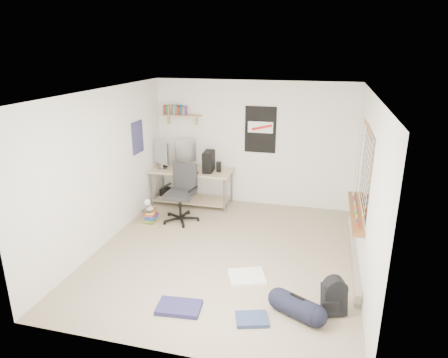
% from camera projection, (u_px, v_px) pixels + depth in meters
% --- Properties ---
extents(floor, '(4.00, 4.50, 0.01)m').
position_uv_depth(floor, '(225.00, 253.00, 6.32)').
color(floor, gray).
rests_on(floor, ground).
extents(ceiling, '(4.00, 4.50, 0.01)m').
position_uv_depth(ceiling, '(225.00, 92.00, 5.52)').
color(ceiling, white).
rests_on(ceiling, ground).
extents(back_wall, '(4.00, 0.01, 2.50)m').
position_uv_depth(back_wall, '(253.00, 144.00, 7.99)').
color(back_wall, silver).
rests_on(back_wall, ground).
extents(left_wall, '(0.01, 4.50, 2.50)m').
position_uv_depth(left_wall, '(104.00, 168.00, 6.40)').
color(left_wall, silver).
rests_on(left_wall, ground).
extents(right_wall, '(0.01, 4.50, 2.50)m').
position_uv_depth(right_wall, '(367.00, 190.00, 5.45)').
color(right_wall, silver).
rests_on(right_wall, ground).
extents(desk, '(1.76, 1.01, 0.75)m').
position_uv_depth(desk, '(192.00, 187.00, 8.18)').
color(desk, tan).
rests_on(desk, floor).
extents(monitor_left, '(0.41, 0.29, 0.46)m').
position_uv_depth(monitor_left, '(162.00, 158.00, 8.00)').
color(monitor_left, '#98999D').
rests_on(monitor_left, desk).
extents(monitor_right, '(0.42, 0.30, 0.46)m').
position_uv_depth(monitor_right, '(186.00, 156.00, 8.16)').
color(monitor_right, '#9D9DA2').
rests_on(monitor_right, desk).
extents(pc_tower, '(0.21, 0.40, 0.40)m').
position_uv_depth(pc_tower, '(209.00, 161.00, 7.85)').
color(pc_tower, black).
rests_on(pc_tower, desk).
extents(keyboard, '(0.42, 0.20, 0.02)m').
position_uv_depth(keyboard, '(188.00, 173.00, 7.77)').
color(keyboard, black).
rests_on(keyboard, desk).
extents(speaker_left, '(0.12, 0.12, 0.20)m').
position_uv_depth(speaker_left, '(165.00, 163.00, 8.14)').
color(speaker_left, black).
rests_on(speaker_left, desk).
extents(speaker_right, '(0.12, 0.12, 0.19)m').
position_uv_depth(speaker_right, '(219.00, 167.00, 7.87)').
color(speaker_right, black).
rests_on(speaker_right, desk).
extents(office_chair, '(0.79, 0.79, 1.08)m').
position_uv_depth(office_chair, '(180.00, 196.00, 7.34)').
color(office_chair, '#272629').
rests_on(office_chair, floor).
extents(wall_shelf, '(0.80, 0.22, 0.24)m').
position_uv_depth(wall_shelf, '(182.00, 115.00, 8.06)').
color(wall_shelf, tan).
rests_on(wall_shelf, back_wall).
extents(poster_back_wall, '(0.62, 0.03, 0.92)m').
position_uv_depth(poster_back_wall, '(260.00, 130.00, 7.84)').
color(poster_back_wall, black).
rests_on(poster_back_wall, back_wall).
extents(poster_left_wall, '(0.02, 0.42, 0.60)m').
position_uv_depth(poster_left_wall, '(138.00, 137.00, 7.41)').
color(poster_left_wall, navy).
rests_on(poster_left_wall, left_wall).
extents(window, '(0.10, 1.50, 1.26)m').
position_uv_depth(window, '(363.00, 169.00, 5.67)').
color(window, brown).
rests_on(window, right_wall).
extents(baseboard_heater, '(0.08, 2.50, 0.18)m').
position_uv_depth(baseboard_heater, '(353.00, 254.00, 6.10)').
color(baseboard_heater, '#B7B2A8').
rests_on(baseboard_heater, floor).
extents(backpack, '(0.34, 0.31, 0.38)m').
position_uv_depth(backpack, '(334.00, 299.00, 4.84)').
color(backpack, black).
rests_on(backpack, floor).
extents(duffel_bag, '(0.36, 0.36, 0.53)m').
position_uv_depth(duffel_bag, '(297.00, 306.00, 4.79)').
color(duffel_bag, black).
rests_on(duffel_bag, floor).
extents(tshirt, '(0.62, 0.58, 0.04)m').
position_uv_depth(tshirt, '(247.00, 277.00, 5.63)').
color(tshirt, white).
rests_on(tshirt, floor).
extents(jeans_a, '(0.57, 0.39, 0.06)m').
position_uv_depth(jeans_a, '(179.00, 307.00, 4.96)').
color(jeans_a, '#242350').
rests_on(jeans_a, floor).
extents(jeans_b, '(0.45, 0.39, 0.05)m').
position_uv_depth(jeans_b, '(252.00, 319.00, 4.75)').
color(jeans_b, navy).
rests_on(jeans_b, floor).
extents(book_stack, '(0.48, 0.43, 0.29)m').
position_uv_depth(book_stack, '(150.00, 215.00, 7.35)').
color(book_stack, brown).
rests_on(book_stack, floor).
extents(desk_lamp, '(0.19, 0.24, 0.21)m').
position_uv_depth(desk_lamp, '(150.00, 204.00, 7.26)').
color(desk_lamp, silver).
rests_on(desk_lamp, book_stack).
extents(subwoofer, '(0.28, 0.28, 0.25)m').
position_uv_depth(subwoofer, '(167.00, 194.00, 8.43)').
color(subwoofer, black).
rests_on(subwoofer, floor).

